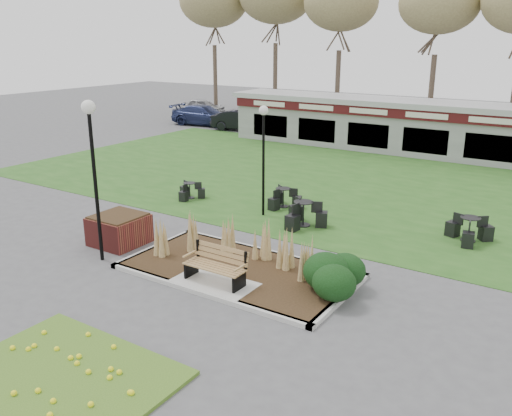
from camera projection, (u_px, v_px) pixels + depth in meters
The scene contains 17 objects.
ground at pixel (211, 289), 14.07m from camera, with size 100.00×100.00×0.00m, color #515154.
lawn at pixel (379, 186), 23.66m from camera, with size 34.00×16.00×0.02m, color #27561B.
flower_bed at pixel (65, 375), 10.37m from camera, with size 4.20×3.00×0.16m.
planting_bed at pixel (280, 269), 14.37m from camera, with size 6.75×3.40×1.27m.
park_bench at pixel (217, 265), 14.09m from camera, with size 1.70×0.66×0.93m.
brick_planter at pixel (119, 229), 17.01m from camera, with size 1.50×1.50×0.95m.
food_pavilion at pixel (434, 128), 29.58m from camera, with size 24.60×3.40×2.90m.
tree_backdrop at pixel (481, 2), 33.92m from camera, with size 47.24×5.24×10.36m.
lamp_post_near_left at pixel (92, 146), 14.88m from camera, with size 0.38×0.38×4.64m.
lamp_post_mid_left at pixel (264, 137), 18.97m from camera, with size 0.33×0.33×3.99m.
bistro_set_a at pixel (190, 193), 21.84m from camera, with size 1.20×1.12×0.64m.
bistro_set_b at pixel (283, 201), 20.71m from camera, with size 1.37×1.31×0.74m.
bistro_set_c at pixel (303, 218), 18.64m from camera, with size 1.61×1.49×0.86m.
bistro_set_d at pixel (469, 233), 17.23m from camera, with size 1.48×1.41×0.80m.
car_silver at pixel (203, 106), 45.64m from camera, with size 1.55×3.84×1.31m, color #A5A6AA.
car_black at pixel (242, 120), 37.60m from camera, with size 1.50×4.31×1.42m, color black.
car_blue at pixel (204, 115), 39.88m from camera, with size 2.05×5.03×1.46m, color navy.
Camera 1 is at (7.94, -10.08, 6.25)m, focal length 38.00 mm.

